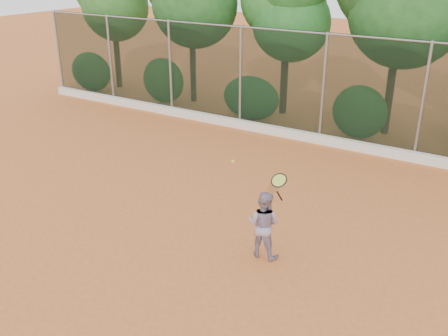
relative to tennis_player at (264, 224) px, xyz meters
The scene contains 6 objects.
ground 1.66m from the tennis_player, behind, with size 80.00×80.00×0.00m, color #C8672F.
concrete_curb 6.96m from the tennis_player, 102.52° to the left, with size 24.00×0.20×0.30m, color silver.
tennis_player is the anchor object (origin of this frame).
chainlink_fence 7.20m from the tennis_player, 102.21° to the left, with size 24.09×0.09×3.50m.
tennis_racket 1.13m from the tennis_player, 19.80° to the right, with size 0.34×0.32×0.59m.
tennis_ball_in_flight 1.40m from the tennis_player, behind, with size 0.06×0.06×0.06m.
Camera 1 is at (5.35, -7.77, 5.68)m, focal length 40.00 mm.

